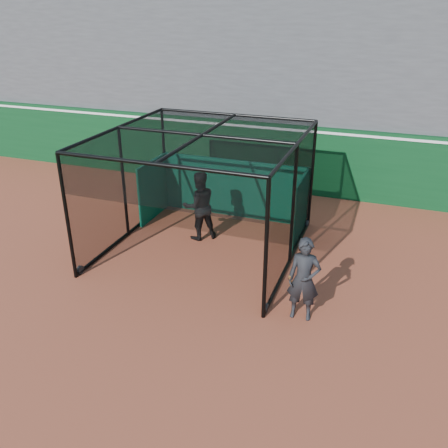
% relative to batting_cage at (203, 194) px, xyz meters
% --- Properties ---
extents(ground, '(120.00, 120.00, 0.00)m').
position_rel_batting_cage_xyz_m(ground, '(0.27, -3.12, -1.64)').
color(ground, brown).
rests_on(ground, ground).
extents(outfield_wall, '(50.00, 0.50, 2.50)m').
position_rel_batting_cage_xyz_m(outfield_wall, '(0.27, 5.38, -0.35)').
color(outfield_wall, '#0A3B19').
rests_on(outfield_wall, ground).
extents(grandstand, '(50.00, 7.85, 8.95)m').
position_rel_batting_cage_xyz_m(grandstand, '(0.27, 9.16, 2.83)').
color(grandstand, '#4C4C4F').
rests_on(grandstand, ground).
extents(batting_cage, '(5.07, 5.31, 3.29)m').
position_rel_batting_cage_xyz_m(batting_cage, '(0.00, 0.00, 0.00)').
color(batting_cage, black).
rests_on(batting_cage, ground).
extents(batter, '(1.27, 1.24, 2.06)m').
position_rel_batting_cage_xyz_m(batter, '(-0.38, 0.57, -0.61)').
color(batter, black).
rests_on(batter, ground).
extents(on_deck_player, '(0.74, 0.52, 1.93)m').
position_rel_batting_cage_xyz_m(on_deck_player, '(3.28, -2.32, -0.68)').
color(on_deck_player, black).
rests_on(on_deck_player, ground).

